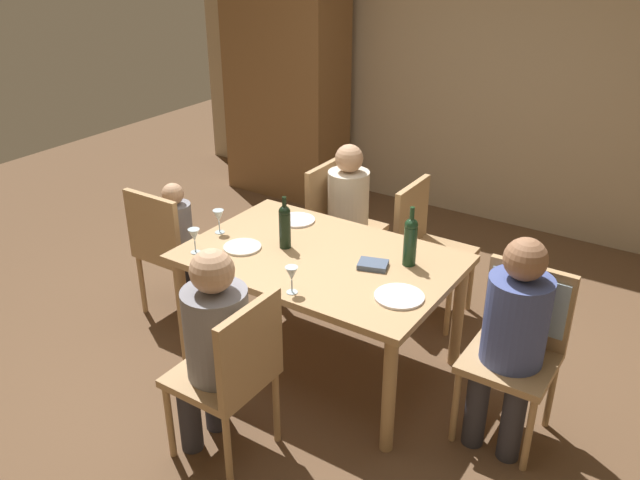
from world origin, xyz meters
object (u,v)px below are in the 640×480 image
chair_right_end (521,328)px  chair_far_right (425,241)px  dinner_plate_host (297,220)px  armoire_cabinet (286,80)px  chair_left_end (168,244)px  wine_glass_near_right (219,217)px  wine_glass_near_left (292,274)px  chair_far_left (338,218)px  person_woman_host (351,208)px  dining_table (320,269)px  dinner_plate_guest_right (242,247)px  wine_bottle_dark_red (410,240)px  chair_near (233,369)px  person_man_bearded (214,340)px  wine_bottle_tall_green (285,225)px  dinner_plate_guest_left (399,296)px  person_man_guest (513,331)px  person_child_small (180,235)px  wine_glass_centre (194,236)px

chair_right_end → chair_far_right: bearing=-40.7°
chair_far_right → dinner_plate_host: size_ratio=3.96×
armoire_cabinet → chair_far_right: (2.13, -1.37, -0.56)m
armoire_cabinet → chair_left_end: armoire_cabinet is taller
chair_right_end → wine_glass_near_right: size_ratio=6.17×
chair_left_end → wine_glass_near_left: (1.25, -0.34, 0.31)m
armoire_cabinet → wine_glass_near_right: 2.63m
wine_glass_near_left → wine_glass_near_right: (-0.79, 0.34, 0.00)m
chair_far_left → person_woman_host: size_ratio=0.84×
armoire_cabinet → dining_table: armoire_cabinet is taller
dining_table → wine_glass_near_left: wine_glass_near_left is taller
wine_glass_near_right → dinner_plate_guest_right: size_ratio=0.67×
wine_bottle_dark_red → chair_near: bearing=-109.7°
person_man_bearded → chair_near: bearing=-90.0°
person_man_bearded → wine_bottle_tall_green: bearing=13.3°
person_woman_host → person_man_bearded: (0.29, -1.78, 0.02)m
armoire_cabinet → chair_far_left: 2.06m
wine_bottle_tall_green → wine_glass_near_left: wine_bottle_tall_green is taller
dining_table → dinner_plate_guest_left: size_ratio=5.96×
wine_glass_near_right → wine_bottle_dark_red: bearing=12.9°
armoire_cabinet → chair_near: bearing=-58.1°
dining_table → chair_far_left: chair_far_left is taller
person_man_guest → person_child_small: 2.30m
chair_near → dinner_plate_guest_right: chair_near is taller
chair_near → dinner_plate_guest_left: size_ratio=3.57×
chair_far_right → wine_glass_near_left: bearing=-6.6°
chair_far_left → chair_left_end: same height
dining_table → wine_glass_near_right: wine_glass_near_right is taller
person_man_bearded → wine_bottle_tall_green: size_ratio=3.61×
person_child_small → armoire_cabinet: bearing=107.9°
dining_table → dinner_plate_host: bearing=140.5°
wine_bottle_tall_green → wine_glass_near_right: (-0.46, -0.06, -0.04)m
chair_far_left → chair_right_end: same height
dining_table → wine_glass_near_right: bearing=-173.3°
dining_table → wine_glass_near_right: size_ratio=10.30×
person_man_guest → person_woman_host: bearing=-31.9°
person_man_guest → wine_glass_near_left: size_ratio=7.73×
dinner_plate_host → wine_glass_near_left: bearing=-56.4°
chair_near → person_woman_host: bearing=12.9°
armoire_cabinet → wine_glass_near_right: bearing=-63.2°
person_man_guest → person_child_small: (-2.30, 0.05, -0.10)m
chair_left_end → dinner_plate_guest_right: 0.75m
dining_table → dinner_plate_host: size_ratio=6.60×
wine_glass_near_left → chair_far_right: bearing=83.4°
dining_table → wine_bottle_tall_green: size_ratio=4.83×
armoire_cabinet → person_man_guest: size_ratio=1.89×
dining_table → wine_glass_centre: bearing=-149.9°
person_man_guest → dinner_plate_host: person_man_guest is taller
person_woman_host → person_man_bearded: bearing=9.4°
person_man_guest → wine_glass_near_left: (-1.04, -0.40, 0.18)m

